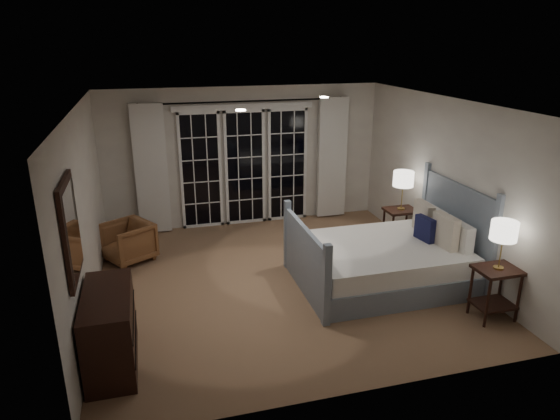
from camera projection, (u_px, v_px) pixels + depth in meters
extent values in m
plane|color=#8C674B|center=(281.00, 280.00, 7.14)|extent=(5.00, 5.00, 0.00)
plane|color=silver|center=(281.00, 103.00, 6.32)|extent=(5.00, 5.00, 0.00)
cube|color=silver|center=(85.00, 214.00, 6.11)|extent=(0.02, 5.00, 2.50)
cube|color=silver|center=(444.00, 184.00, 7.36)|extent=(0.02, 5.00, 2.50)
cube|color=silver|center=(244.00, 157.00, 9.01)|extent=(5.00, 0.02, 2.50)
cube|color=silver|center=(355.00, 279.00, 4.46)|extent=(5.00, 0.02, 2.50)
cube|color=black|center=(201.00, 171.00, 8.85)|extent=(0.66, 0.02, 2.02)
cube|color=black|center=(245.00, 168.00, 9.05)|extent=(0.66, 0.02, 2.02)
cube|color=black|center=(287.00, 165.00, 9.25)|extent=(0.66, 0.02, 2.02)
cube|color=white|center=(244.00, 107.00, 8.68)|extent=(2.50, 0.04, 0.10)
cylinder|color=black|center=(244.00, 101.00, 8.59)|extent=(3.50, 0.03, 0.03)
cube|color=silver|center=(151.00, 170.00, 8.52)|extent=(0.55, 0.10, 2.25)
cube|color=silver|center=(332.00, 158.00, 9.35)|extent=(0.55, 0.10, 2.25)
cylinder|color=white|center=(324.00, 97.00, 7.07)|extent=(0.12, 0.12, 0.01)
cylinder|color=white|center=(241.00, 110.00, 5.81)|extent=(0.12, 0.12, 0.01)
cube|color=gray|center=(381.00, 272.00, 7.05)|extent=(2.15, 1.68, 0.31)
cube|color=white|center=(382.00, 253.00, 6.95)|extent=(2.09, 1.62, 0.26)
cube|color=gray|center=(455.00, 230.00, 7.16)|extent=(0.06, 1.68, 1.36)
cube|color=gray|center=(305.00, 261.00, 6.66)|extent=(0.06, 1.68, 0.94)
cube|color=white|center=(457.00, 234.00, 6.79)|extent=(0.14, 0.60, 0.36)
cube|color=white|center=(432.00, 219.00, 7.37)|extent=(0.14, 0.60, 0.36)
cube|color=beige|center=(445.00, 231.00, 6.77)|extent=(0.16, 0.46, 0.45)
cube|color=beige|center=(424.00, 218.00, 7.28)|extent=(0.16, 0.46, 0.45)
cube|color=#16183E|center=(425.00, 229.00, 7.01)|extent=(0.15, 0.35, 0.34)
cube|color=black|center=(498.00, 270.00, 5.99)|extent=(0.52, 0.41, 0.04)
cube|color=black|center=(493.00, 304.00, 6.14)|extent=(0.48, 0.37, 0.03)
cylinder|color=black|center=(488.00, 303.00, 5.89)|extent=(0.04, 0.04, 0.64)
cylinder|color=black|center=(519.00, 298.00, 6.00)|extent=(0.04, 0.04, 0.64)
cylinder|color=black|center=(470.00, 290.00, 6.19)|extent=(0.04, 0.04, 0.64)
cylinder|color=black|center=(500.00, 286.00, 6.30)|extent=(0.04, 0.04, 0.64)
cube|color=black|center=(401.00, 210.00, 8.12)|extent=(0.50, 0.40, 0.04)
cube|color=black|center=(399.00, 236.00, 8.27)|extent=(0.46, 0.36, 0.03)
cylinder|color=black|center=(392.00, 233.00, 8.03)|extent=(0.04, 0.04, 0.62)
cylinder|color=black|center=(416.00, 231.00, 8.13)|extent=(0.04, 0.04, 0.62)
cylinder|color=black|center=(383.00, 226.00, 8.32)|extent=(0.04, 0.04, 0.62)
cylinder|color=black|center=(406.00, 224.00, 8.42)|extent=(0.04, 0.04, 0.62)
cylinder|color=#AF9146|center=(498.00, 268.00, 5.98)|extent=(0.12, 0.12, 0.02)
cylinder|color=#AF9146|center=(501.00, 253.00, 5.92)|extent=(0.02, 0.02, 0.35)
cylinder|color=white|center=(504.00, 231.00, 5.82)|extent=(0.31, 0.31, 0.23)
cylinder|color=#AF9146|center=(401.00, 209.00, 8.11)|extent=(0.12, 0.12, 0.02)
cylinder|color=#AF9146|center=(402.00, 197.00, 8.04)|extent=(0.02, 0.02, 0.37)
cylinder|color=white|center=(403.00, 179.00, 7.94)|extent=(0.33, 0.33, 0.24)
imported|color=brown|center=(128.00, 242.00, 7.69)|extent=(0.93, 0.92, 0.62)
cube|color=black|center=(110.00, 329.00, 5.20)|extent=(0.48, 1.16, 0.82)
cube|color=black|center=(136.00, 337.00, 5.31)|extent=(0.01, 1.14, 0.01)
cube|color=black|center=(133.00, 315.00, 5.22)|extent=(0.01, 1.14, 0.01)
cube|color=black|center=(70.00, 230.00, 4.77)|extent=(0.04, 0.85, 1.00)
cube|color=white|center=(73.00, 230.00, 4.77)|extent=(0.01, 0.73, 0.88)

